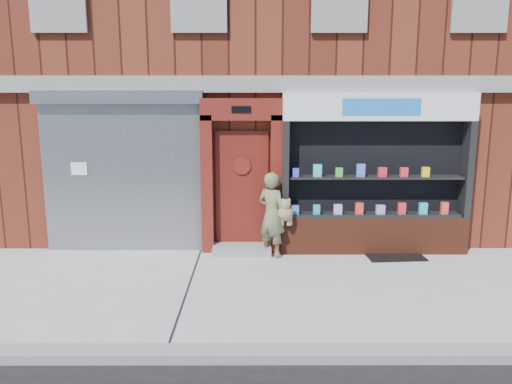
{
  "coord_description": "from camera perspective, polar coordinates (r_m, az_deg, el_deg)",
  "views": [
    {
      "loc": [
        -0.51,
        -7.37,
        2.98
      ],
      "look_at": [
        -0.49,
        1.0,
        1.33
      ],
      "focal_mm": 35.0,
      "sensor_mm": 36.0,
      "label": 1
    }
  ],
  "objects": [
    {
      "name": "curb",
      "position": [
        6.0,
        4.96,
        -17.98
      ],
      "size": [
        60.0,
        0.3,
        0.12
      ],
      "primitive_type": "cube",
      "color": "gray",
      "rests_on": "ground"
    },
    {
      "name": "doormat",
      "position": [
        9.76,
        15.45,
        -6.95
      ],
      "size": [
        1.1,
        0.81,
        0.03
      ],
      "primitive_type": "cube",
      "rotation": [
        0.0,
        0.0,
        0.07
      ],
      "color": "black",
      "rests_on": "ground"
    },
    {
      "name": "building",
      "position": [
        13.41,
        2.09,
        15.54
      ],
      "size": [
        12.0,
        8.16,
        8.0
      ],
      "color": "#551F13",
      "rests_on": "ground"
    },
    {
      "name": "red_door_bay",
      "position": [
        9.36,
        -1.63,
        1.81
      ],
      "size": [
        1.52,
        0.58,
        2.9
      ],
      "color": "#51130D",
      "rests_on": "ground"
    },
    {
      "name": "ground",
      "position": [
        7.97,
        3.57,
        -10.82
      ],
      "size": [
        80.0,
        80.0,
        0.0
      ],
      "primitive_type": "plane",
      "color": "#9E9E99",
      "rests_on": "ground"
    },
    {
      "name": "shutter_bay",
      "position": [
        9.71,
        -15.06,
        3.33
      ],
      "size": [
        3.1,
        0.3,
        3.04
      ],
      "color": "gray",
      "rests_on": "ground"
    },
    {
      "name": "woman",
      "position": [
        9.18,
        1.96,
        -2.56
      ],
      "size": [
        0.73,
        0.65,
        1.59
      ],
      "color": "#6C6E48",
      "rests_on": "ground"
    },
    {
      "name": "pharmacy_bay",
      "position": [
        9.59,
        13.45,
        1.22
      ],
      "size": [
        3.5,
        0.41,
        3.0
      ],
      "color": "#602716",
      "rests_on": "ground"
    }
  ]
}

